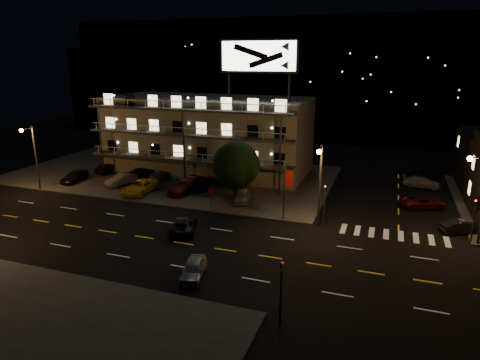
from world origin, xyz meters
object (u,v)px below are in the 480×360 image
(side_car_0, at_px, (462,227))
(road_car_east, at_px, (193,269))
(lot_car_7, at_px, (161,175))
(road_car_west, at_px, (183,225))
(tree, at_px, (235,166))
(lot_car_2, at_px, (140,187))
(lot_car_4, at_px, (242,196))

(side_car_0, distance_m, road_car_east, 25.57)
(lot_car_7, relative_size, road_car_west, 0.91)
(tree, relative_size, road_car_west, 1.47)
(lot_car_2, xyz_separation_m, road_car_east, (14.77, -16.16, -0.24))
(road_car_east, bearing_deg, lot_car_7, 110.92)
(lot_car_7, bearing_deg, lot_car_2, 97.36)
(tree, height_order, road_car_east, tree)
(lot_car_4, bearing_deg, side_car_0, -15.36)
(lot_car_2, xyz_separation_m, lot_car_4, (12.68, 0.87, -0.09))
(tree, relative_size, lot_car_4, 1.75)
(lot_car_4, relative_size, lot_car_7, 0.93)
(lot_car_2, height_order, lot_car_7, lot_car_2)
(lot_car_7, xyz_separation_m, side_car_0, (35.50, -6.32, -0.13))
(side_car_0, height_order, road_car_west, road_car_west)
(lot_car_2, distance_m, lot_car_7, 6.08)
(tree, xyz_separation_m, road_car_west, (-1.74, -9.51, -3.59))
(side_car_0, relative_size, road_car_west, 0.83)
(road_car_west, bearing_deg, lot_car_4, -124.32)
(tree, xyz_separation_m, lot_car_4, (0.81, -0.02, -3.42))
(tree, distance_m, road_car_east, 17.66)
(tree, relative_size, lot_car_7, 1.63)
(lot_car_7, bearing_deg, road_car_east, 125.68)
(road_car_west, bearing_deg, road_car_east, 102.38)
(lot_car_4, height_order, side_car_0, lot_car_4)
(lot_car_7, xyz_separation_m, road_car_west, (10.82, -14.66, -0.12))
(lot_car_7, bearing_deg, tree, 158.54)
(lot_car_2, xyz_separation_m, road_car_west, (10.13, -8.62, -0.26))
(lot_car_4, bearing_deg, road_car_west, -117.45)
(lot_car_4, height_order, road_car_east, lot_car_4)
(lot_car_2, relative_size, side_car_0, 1.41)
(road_car_west, bearing_deg, lot_car_2, -59.66)
(road_car_east, height_order, road_car_west, road_car_east)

